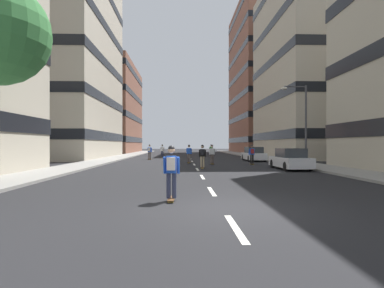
{
  "coord_description": "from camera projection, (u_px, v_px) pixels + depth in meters",
  "views": [
    {
      "loc": [
        -1.18,
        -8.42,
        1.82
      ],
      "look_at": [
        0.0,
        23.25,
        1.83
      ],
      "focal_mm": 27.86,
      "sensor_mm": 36.0,
      "label": 1
    }
  ],
  "objects": [
    {
      "name": "streetlamp_right",
      "position": [
        302.0,
        116.0,
        24.39
      ],
      "size": [
        2.13,
        0.3,
        6.5
      ],
      "color": "#3F3F44",
      "rests_on": "sidewalk_right"
    },
    {
      "name": "skater_7",
      "position": [
        150.0,
        151.0,
        34.77
      ],
      "size": [
        0.57,
        0.92,
        1.78
      ],
      "color": "brown",
      "rests_on": "ground_plane"
    },
    {
      "name": "building_left_far",
      "position": [
        101.0,
        109.0,
        63.0
      ],
      "size": [
        14.58,
        22.23,
        18.32
      ],
      "color": "brown",
      "rests_on": "ground_plane"
    },
    {
      "name": "sidewalk_left",
      "position": [
        117.0,
        158.0,
        38.2
      ],
      "size": [
        3.03,
        73.61,
        0.14
      ],
      "primitive_type": "cube",
      "color": "gray",
      "rests_on": "ground_plane"
    },
    {
      "name": "lane_markings",
      "position": [
        191.0,
        159.0,
        36.44
      ],
      "size": [
        0.16,
        62.2,
        0.01
      ],
      "color": "silver",
      "rests_on": "ground_plane"
    },
    {
      "name": "skater_5",
      "position": [
        212.0,
        153.0,
        26.72
      ],
      "size": [
        0.55,
        0.91,
        1.78
      ],
      "color": "brown",
      "rests_on": "ground_plane"
    },
    {
      "name": "building_right_far",
      "position": [
        270.0,
        79.0,
        64.36
      ],
      "size": [
        14.58,
        21.95,
        31.6
      ],
      "color": "brown",
      "rests_on": "ground_plane"
    },
    {
      "name": "parked_car_mid",
      "position": [
        254.0,
        154.0,
        32.14
      ],
      "size": [
        1.82,
        4.4,
        1.52
      ],
      "color": "silver",
      "rests_on": "ground_plane"
    },
    {
      "name": "skater_1",
      "position": [
        252.0,
        153.0,
        26.24
      ],
      "size": [
        0.54,
        0.91,
        1.78
      ],
      "color": "brown",
      "rests_on": "ground_plane"
    },
    {
      "name": "skater_0",
      "position": [
        162.0,
        150.0,
        39.24
      ],
      "size": [
        0.56,
        0.92,
        1.78
      ],
      "color": "brown",
      "rests_on": "ground_plane"
    },
    {
      "name": "ground_plane",
      "position": [
        191.0,
        159.0,
        35.21
      ],
      "size": [
        160.6,
        160.6,
        0.0
      ],
      "primitive_type": "plane",
      "color": "black"
    },
    {
      "name": "building_left_mid",
      "position": [
        53.0,
        14.0,
        39.35
      ],
      "size": [
        14.58,
        19.58,
        37.92
      ],
      "color": "#BCB29E",
      "rests_on": "ground_plane"
    },
    {
      "name": "building_right_mid",
      "position": [
        322.0,
        67.0,
        40.7
      ],
      "size": [
        14.58,
        18.55,
        24.64
      ],
      "color": "#B2A893",
      "rests_on": "ground_plane"
    },
    {
      "name": "skater_6",
      "position": [
        171.0,
        169.0,
        9.5
      ],
      "size": [
        0.54,
        0.91,
        1.78
      ],
      "color": "brown",
      "rests_on": "ground_plane"
    },
    {
      "name": "parked_car_near",
      "position": [
        290.0,
        160.0,
        21.37
      ],
      "size": [
        1.82,
        4.4,
        1.52
      ],
      "color": "silver",
      "rests_on": "ground_plane"
    },
    {
      "name": "sidewalk_right",
      "position": [
        262.0,
        157.0,
        38.9
      ],
      "size": [
        3.03,
        73.61,
        0.14
      ],
      "primitive_type": "cube",
      "color": "gray",
      "rests_on": "ground_plane"
    },
    {
      "name": "skater_3",
      "position": [
        211.0,
        150.0,
        44.13
      ],
      "size": [
        0.56,
        0.92,
        1.78
      ],
      "color": "brown",
      "rests_on": "ground_plane"
    },
    {
      "name": "skater_4",
      "position": [
        189.0,
        153.0,
        28.49
      ],
      "size": [
        0.56,
        0.92,
        1.78
      ],
      "color": "brown",
      "rests_on": "ground_plane"
    },
    {
      "name": "skater_2",
      "position": [
        202.0,
        155.0,
        22.3
      ],
      "size": [
        0.56,
        0.92,
        1.78
      ],
      "color": "brown",
      "rests_on": "ground_plane"
    }
  ]
}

